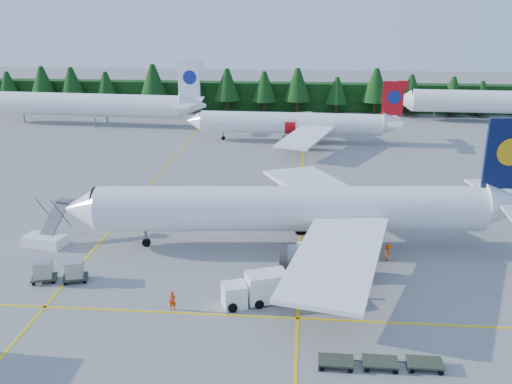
# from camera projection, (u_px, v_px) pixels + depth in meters

# --- Properties ---
(ground) EXTENTS (320.00, 320.00, 0.00)m
(ground) POSITION_uv_depth(u_px,v_px,m) (230.00, 279.00, 49.63)
(ground) COLOR gray
(ground) RESTS_ON ground
(taxi_stripe_a) EXTENTS (0.25, 120.00, 0.01)m
(taxi_stripe_a) POSITION_uv_depth(u_px,v_px,m) (138.00, 199.00, 69.67)
(taxi_stripe_a) COLOR yellow
(taxi_stripe_a) RESTS_ON ground
(taxi_stripe_b) EXTENTS (0.25, 120.00, 0.01)m
(taxi_stripe_b) POSITION_uv_depth(u_px,v_px,m) (301.00, 204.00, 68.03)
(taxi_stripe_b) COLOR yellow
(taxi_stripe_b) RESTS_ON ground
(taxi_stripe_cross) EXTENTS (80.00, 0.25, 0.01)m
(taxi_stripe_cross) POSITION_uv_depth(u_px,v_px,m) (220.00, 315.00, 43.97)
(taxi_stripe_cross) COLOR yellow
(taxi_stripe_cross) RESTS_ON ground
(treeline_hedge) EXTENTS (220.00, 4.00, 6.00)m
(treeline_hedge) POSITION_uv_depth(u_px,v_px,m) (278.00, 96.00, 126.13)
(treeline_hedge) COLOR black
(treeline_hedge) RESTS_ON ground
(airliner_navy) EXTENTS (44.06, 36.12, 12.81)m
(airliner_navy) POSITION_uv_depth(u_px,v_px,m) (283.00, 210.00, 55.10)
(airliner_navy) COLOR white
(airliner_navy) RESTS_ON ground
(airliner_red) EXTENTS (36.47, 30.01, 10.60)m
(airliner_red) POSITION_uv_depth(u_px,v_px,m) (287.00, 123.00, 97.18)
(airliner_red) COLOR white
(airliner_red) RESTS_ON ground
(airliner_far_left) EXTENTS (43.69, 6.89, 12.70)m
(airliner_far_left) POSITION_uv_depth(u_px,v_px,m) (83.00, 104.00, 110.70)
(airliner_far_left) COLOR white
(airliner_far_left) RESTS_ON ground
(airliner_far_right) EXTENTS (45.05, 6.26, 13.09)m
(airliner_far_right) POSITION_uv_depth(u_px,v_px,m) (504.00, 102.00, 112.65)
(airliner_far_right) COLOR white
(airliner_far_right) RESTS_ON ground
(airstairs) EXTENTS (4.31, 5.85, 3.58)m
(airstairs) POSITION_uv_depth(u_px,v_px,m) (47.00, 237.00, 56.50)
(airstairs) COLOR white
(airstairs) RESTS_ON ground
(service_truck) EXTENTS (5.51, 3.59, 2.50)m
(service_truck) POSITION_uv_depth(u_px,v_px,m) (255.00, 289.00, 45.36)
(service_truck) COLOR white
(service_truck) RESTS_ON ground
(dolly_train) EXTENTS (8.19, 1.78, 0.14)m
(dolly_train) POSITION_uv_depth(u_px,v_px,m) (380.00, 361.00, 37.56)
(dolly_train) COLOR #363D2C
(dolly_train) RESTS_ON ground
(uld_pair) EXTENTS (5.09, 2.41, 1.59)m
(uld_pair) POSITION_uv_depth(u_px,v_px,m) (59.00, 270.00, 48.94)
(uld_pair) COLOR #363D2C
(uld_pair) RESTS_ON ground
(crew_a) EXTENTS (0.61, 0.43, 1.60)m
(crew_a) POSITION_uv_depth(u_px,v_px,m) (173.00, 301.00, 44.43)
(crew_a) COLOR #E33604
(crew_a) RESTS_ON ground
(crew_b) EXTENTS (1.08, 1.04, 1.76)m
(crew_b) POSITION_uv_depth(u_px,v_px,m) (323.00, 287.00, 46.49)
(crew_b) COLOR #F43605
(crew_b) RESTS_ON ground
(crew_c) EXTENTS (0.64, 0.78, 1.64)m
(crew_c) POSITION_uv_depth(u_px,v_px,m) (388.00, 253.00, 52.92)
(crew_c) COLOR #FF4705
(crew_c) RESTS_ON ground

